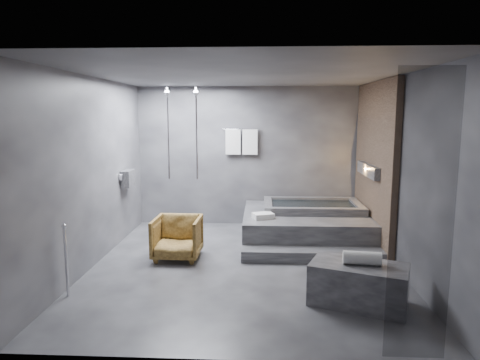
{
  "coord_description": "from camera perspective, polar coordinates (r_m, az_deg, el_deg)",
  "views": [
    {
      "loc": [
        0.25,
        -6.14,
        2.25
      ],
      "look_at": [
        -0.07,
        0.3,
        1.26
      ],
      "focal_mm": 32.0,
      "sensor_mm": 36.0,
      "label": 1
    }
  ],
  "objects": [
    {
      "name": "room",
      "position": [
        6.41,
        4.18,
        4.1
      ],
      "size": [
        5.0,
        5.04,
        2.82
      ],
      "color": "#29292B",
      "rests_on": "ground"
    },
    {
      "name": "tub_deck",
      "position": [
        7.89,
        8.65,
        -6.01
      ],
      "size": [
        2.2,
        2.0,
        0.5
      ],
      "primitive_type": "cube",
      "color": "#2D2D30",
      "rests_on": "ground"
    },
    {
      "name": "tub_step",
      "position": [
        6.81,
        9.61,
        -9.84
      ],
      "size": [
        2.2,
        0.36,
        0.18
      ],
      "primitive_type": "cube",
      "color": "#2D2D30",
      "rests_on": "ground"
    },
    {
      "name": "concrete_bench",
      "position": [
        5.42,
        15.51,
        -13.25
      ],
      "size": [
        1.25,
        0.97,
        0.5
      ],
      "primitive_type": "cube",
      "rotation": [
        0.0,
        0.0,
        -0.37
      ],
      "color": "#333235",
      "rests_on": "ground"
    },
    {
      "name": "driftwood_chair",
      "position": [
        6.83,
        -8.36,
        -7.61
      ],
      "size": [
        0.73,
        0.75,
        0.67
      ],
      "primitive_type": "imported",
      "rotation": [
        0.0,
        0.0,
        -0.02
      ],
      "color": "#483012",
      "rests_on": "ground"
    },
    {
      "name": "rolled_towel",
      "position": [
        5.31,
        15.96,
        -9.97
      ],
      "size": [
        0.45,
        0.21,
        0.16
      ],
      "primitive_type": "cylinder",
      "rotation": [
        0.0,
        1.57,
        -0.12
      ],
      "color": "silver",
      "rests_on": "concrete_bench"
    },
    {
      "name": "deck_towel",
      "position": [
        7.29,
        3.09,
        -4.78
      ],
      "size": [
        0.4,
        0.35,
        0.09
      ],
      "primitive_type": "cube",
      "rotation": [
        0.0,
        0.0,
        0.35
      ],
      "color": "silver",
      "rests_on": "tub_deck"
    }
  ]
}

